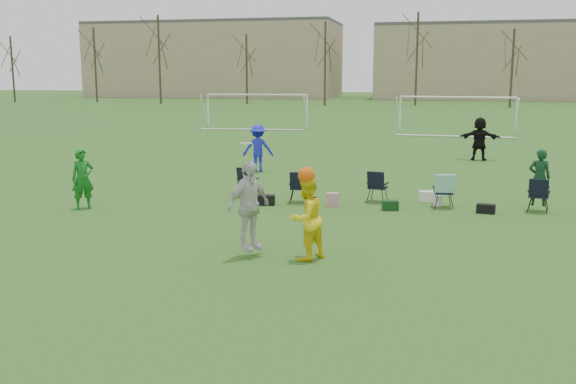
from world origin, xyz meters
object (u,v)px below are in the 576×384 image
(fielder_green_near, at_px, (83,179))
(goal_left, at_px, (257,101))
(fielder_blue, at_px, (258,148))
(fielder_black, at_px, (480,139))
(goal_mid, at_px, (457,105))
(center_contest, at_px, (278,211))

(fielder_green_near, height_order, goal_left, goal_left)
(fielder_blue, bearing_deg, fielder_green_near, 56.10)
(fielder_black, height_order, goal_mid, goal_mid)
(fielder_green_near, xyz_separation_m, center_contest, (6.73, -3.65, 0.14))
(fielder_black, distance_m, goal_mid, 12.92)
(center_contest, bearing_deg, fielder_blue, 107.67)
(goal_left, bearing_deg, fielder_black, -50.37)
(center_contest, bearing_deg, fielder_black, 73.68)
(fielder_blue, bearing_deg, goal_mid, -127.95)
(fielder_green_near, xyz_separation_m, goal_left, (-2.85, 28.62, 1.05))
(fielder_black, bearing_deg, goal_mid, -79.06)
(fielder_blue, relative_size, goal_left, 0.25)
(goal_left, height_order, goal_mid, same)
(fielder_green_near, xyz_separation_m, goal_mid, (11.15, 26.62, 1.05))
(fielder_blue, bearing_deg, fielder_black, -161.86)
(center_contest, height_order, goal_left, center_contest)
(fielder_black, height_order, center_contest, center_contest)
(fielder_blue, relative_size, center_contest, 0.76)
(fielder_green_near, relative_size, goal_left, 0.24)
(fielder_blue, height_order, fielder_black, fielder_black)
(fielder_black, distance_m, center_contest, 18.14)
(goal_left, bearing_deg, goal_mid, -13.13)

